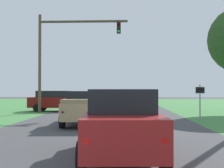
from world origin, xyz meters
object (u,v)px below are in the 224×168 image
(red_suv_near, at_px, (121,121))
(crossing_suv_far, at_px, (56,100))
(pickup_truck_lead, at_px, (86,107))
(keep_moving_sign, at_px, (200,97))
(traffic_light, at_px, (62,48))

(red_suv_near, xyz_separation_m, crossing_suv_far, (-5.89, 17.49, -0.06))
(pickup_truck_lead, xyz_separation_m, keep_moving_sign, (6.77, 2.15, 0.48))
(pickup_truck_lead, relative_size, keep_moving_sign, 2.45)
(traffic_light, bearing_deg, pickup_truck_lead, -69.21)
(red_suv_near, distance_m, crossing_suv_far, 18.46)
(traffic_light, height_order, keep_moving_sign, traffic_light)
(keep_moving_sign, distance_m, crossing_suv_far, 13.07)
(traffic_light, bearing_deg, crossing_suv_far, 115.98)
(pickup_truck_lead, xyz_separation_m, crossing_suv_far, (-3.88, 9.70, -0.00))
(red_suv_near, bearing_deg, crossing_suv_far, 108.62)
(pickup_truck_lead, distance_m, crossing_suv_far, 10.45)
(pickup_truck_lead, distance_m, traffic_light, 9.46)
(traffic_light, height_order, crossing_suv_far, traffic_light)
(pickup_truck_lead, distance_m, keep_moving_sign, 7.12)
(red_suv_near, height_order, traffic_light, traffic_light)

